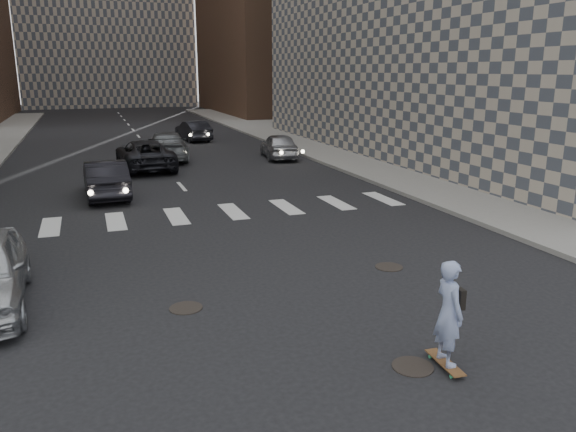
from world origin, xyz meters
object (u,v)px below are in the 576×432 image
at_px(traffic_car_c, 145,155).
at_px(traffic_car_b, 167,146).
at_px(traffic_car_e, 193,131).
at_px(skateboarder, 449,313).
at_px(traffic_car_a, 106,179).
at_px(traffic_car_d, 279,146).

bearing_deg(traffic_car_c, traffic_car_b, -120.36).
distance_m(traffic_car_c, traffic_car_e, 11.93).
xyz_separation_m(traffic_car_b, traffic_car_e, (2.95, 8.24, -0.07)).
height_order(traffic_car_b, traffic_car_e, traffic_car_b).
distance_m(skateboarder, traffic_car_a, 16.41).
height_order(traffic_car_c, traffic_car_e, traffic_car_c).
bearing_deg(traffic_car_e, traffic_car_c, 60.40).
xyz_separation_m(traffic_car_a, traffic_car_e, (6.55, 16.94, -0.03)).
distance_m(traffic_car_c, traffic_car_d, 7.61).
distance_m(traffic_car_a, traffic_car_e, 18.17).
height_order(skateboarder, traffic_car_c, skateboarder).
xyz_separation_m(traffic_car_d, traffic_car_e, (-3.05, 9.81, -0.01)).
height_order(traffic_car_c, traffic_car_d, traffic_car_c).
xyz_separation_m(traffic_car_b, traffic_car_c, (-1.51, -2.83, -0.03)).
height_order(traffic_car_b, traffic_car_c, traffic_car_b).
relative_size(skateboarder, traffic_car_e, 0.45).
bearing_deg(traffic_car_b, traffic_car_c, 68.11).
distance_m(traffic_car_d, traffic_car_e, 10.27).
bearing_deg(skateboarder, traffic_car_e, 90.95).
xyz_separation_m(skateboarder, traffic_car_a, (-4.82, 15.68, -0.27)).
bearing_deg(traffic_car_d, traffic_car_c, 17.48).
bearing_deg(skateboarder, traffic_car_b, 96.84).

